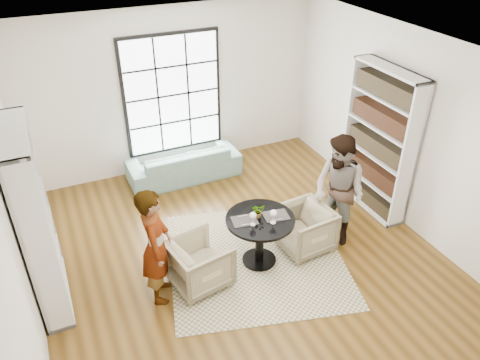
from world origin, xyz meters
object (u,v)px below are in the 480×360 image
person_right (339,191)px  flower_centerpiece (258,211)px  armchair_right (304,229)px  armchair_left (199,263)px  sofa (184,163)px  pedestal_table (260,231)px  person_left (156,246)px  wine_glass_left (253,216)px  wine_glass_right (273,214)px

person_right → flower_centerpiece: size_ratio=8.90×
flower_centerpiece → armchair_right: bearing=-3.0°
armchair_left → person_right: (2.21, 0.07, 0.52)m
sofa → flower_centerpiece: 2.70m
pedestal_table → person_right: person_right is taller
armchair_right → person_left: (-2.21, -0.07, 0.48)m
armchair_left → armchair_right: bearing=-98.6°
armchair_right → flower_centerpiece: 0.91m
flower_centerpiece → armchair_left: bearing=-173.5°
pedestal_table → wine_glass_left: bearing=-151.2°
wine_glass_left → person_right: bearing=3.9°
pedestal_table → armchair_right: bearing=1.1°
sofa → flower_centerpiece: bearing=93.9°
sofa → person_right: 3.12m
pedestal_table → armchair_right: size_ratio=1.28×
pedestal_table → person_left: size_ratio=0.58×
person_right → wine_glass_right: bearing=-95.3°
armchair_left → person_left: bearing=79.2°
pedestal_table → sofa: pedestal_table is taller
armchair_left → pedestal_table: bearing=-97.6°
sofa → wine_glass_right: 2.93m
sofa → armchair_right: (0.97, -2.67, 0.04)m
pedestal_table → wine_glass_right: (0.11, -0.16, 0.36)m
pedestal_table → person_right: 1.32m
person_right → wine_glass_right: 1.19m
person_left → person_right: bearing=-70.8°
armchair_left → flower_centerpiece: bearing=-94.3°
pedestal_table → flower_centerpiece: (-0.01, 0.05, 0.31)m
wine_glass_left → wine_glass_right: 0.28m
sofa → person_left: size_ratio=1.24×
person_left → wine_glass_left: 1.33m
sofa → wine_glass_right: size_ratio=9.77×
pedestal_table → person_left: 1.50m
armchair_left → wine_glass_right: size_ratio=3.62×
armchair_left → flower_centerpiece: (0.91, 0.10, 0.52)m
pedestal_table → armchair_right: (0.74, 0.01, -0.21)m
sofa → flower_centerpiece: flower_centerpiece is taller
wine_glass_left → sofa: bearing=91.6°
person_left → wine_glass_right: size_ratio=7.86×
pedestal_table → person_right: size_ratio=0.56×
sofa → person_left: 3.05m
sofa → armchair_left: 2.82m
sofa → wine_glass_left: 2.84m
armchair_right → person_right: person_right is taller
person_left → person_right: 2.76m
wine_glass_right → flower_centerpiece: (-0.13, 0.21, -0.05)m
wine_glass_right → flower_centerpiece: bearing=121.2°
person_left → armchair_right: bearing=-70.4°
wine_glass_left → flower_centerpiece: 0.20m
wine_glass_left → wine_glass_right: size_ratio=0.96×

